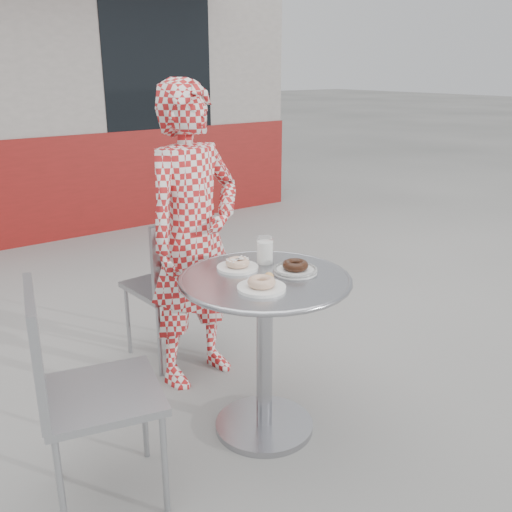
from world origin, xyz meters
TOP-DOWN VIEW (x-y plane):
  - ground at (0.00, 0.00)m, footprint 60.00×60.00m
  - bistro_table at (-0.04, -0.04)m, footprint 0.75×0.75m
  - chair_far at (-0.04, 0.85)m, footprint 0.43×0.44m
  - chair_left at (-0.82, -0.02)m, footprint 0.52×0.52m
  - seated_person at (-0.02, 0.58)m, footprint 0.63×0.47m
  - plate_far at (-0.08, 0.12)m, footprint 0.19×0.19m
  - plate_near at (-0.14, -0.14)m, footprint 0.20×0.20m
  - plate_checker at (0.10, -0.07)m, footprint 0.20×0.20m
  - milk_cup at (0.07, 0.11)m, footprint 0.08×0.08m

SIDE VIEW (x-z plane):
  - ground at x=0.00m, z-range 0.00..0.00m
  - chair_far at x=-0.04m, z-range -0.16..0.69m
  - chair_left at x=-0.82m, z-range -0.17..0.73m
  - bistro_table at x=-0.04m, z-range 0.19..0.96m
  - plate_checker at x=0.10m, z-range 0.75..0.80m
  - plate_far at x=-0.08m, z-range 0.75..0.80m
  - plate_near at x=-0.14m, z-range 0.75..0.81m
  - seated_person at x=-0.02m, z-range 0.00..1.57m
  - milk_cup at x=0.07m, z-range 0.76..0.88m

